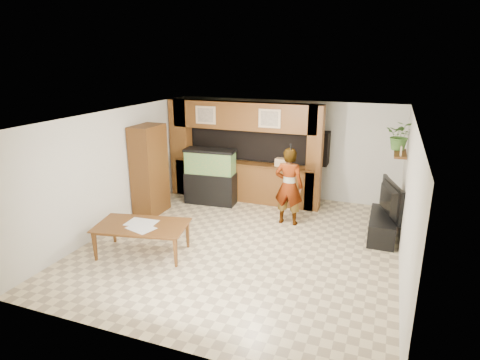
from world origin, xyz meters
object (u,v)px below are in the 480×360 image
at_px(pantry_cabinet, 150,170).
at_px(dining_table, 142,240).
at_px(aquarium, 210,177).
at_px(television, 385,199).
at_px(person, 289,186).

xyz_separation_m(pantry_cabinet, dining_table, (1.05, -1.98, -0.77)).
bearing_deg(aquarium, television, -12.17).
bearing_deg(dining_table, television, 18.34).
relative_size(aquarium, television, 1.13).
height_order(pantry_cabinet, television, pantry_cabinet).
distance_m(pantry_cabinet, dining_table, 2.37).
xyz_separation_m(aquarium, dining_table, (-0.04, -3.08, -0.40)).
height_order(aquarium, television, aquarium).
xyz_separation_m(television, dining_table, (-4.30, -2.50, -0.54)).
height_order(pantry_cabinet, aquarium, pantry_cabinet).
bearing_deg(person, pantry_cabinet, 9.73).
distance_m(television, person, 2.06).
height_order(television, person, person).
xyz_separation_m(television, person, (-2.05, -0.01, 0.05)).
bearing_deg(person, dining_table, 48.89).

